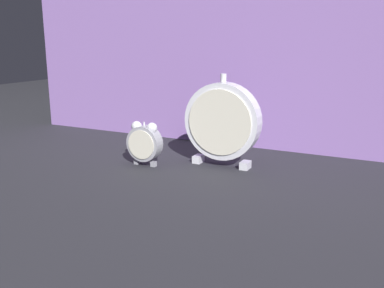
# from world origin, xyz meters

# --- Properties ---
(ground_plane) EXTENTS (4.00, 4.00, 0.00)m
(ground_plane) POSITION_xyz_m (0.00, 0.00, 0.00)
(ground_plane) COLOR #232328
(fabric_backdrop_drape) EXTENTS (1.37, 0.01, 0.66)m
(fabric_backdrop_drape) POSITION_xyz_m (0.00, 0.33, 0.33)
(fabric_backdrop_drape) COLOR #8460A8
(fabric_backdrop_drape) RESTS_ON ground_plane
(alarm_clock_twin_bell) EXTENTS (0.09, 0.03, 0.11)m
(alarm_clock_twin_bell) POSITION_xyz_m (-0.11, 0.03, 0.06)
(alarm_clock_twin_bell) COLOR gray
(alarm_clock_twin_bell) RESTS_ON ground_plane
(mantel_clock_silver) EXTENTS (0.18, 0.04, 0.22)m
(mantel_clock_silver) POSITION_xyz_m (0.06, 0.11, 0.11)
(mantel_clock_silver) COLOR silver
(mantel_clock_silver) RESTS_ON ground_plane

